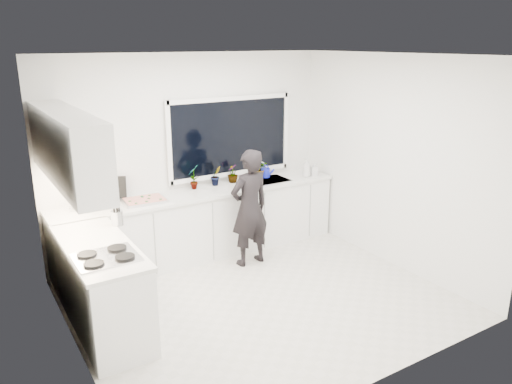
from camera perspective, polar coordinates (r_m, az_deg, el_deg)
floor at (r=5.85m, az=0.51°, el=-12.22°), size 4.00×3.50×0.02m
wall_back at (r=6.82m, az=-7.45°, el=4.18°), size 4.00×0.02×2.70m
wall_left at (r=4.61m, az=-21.04°, el=-3.07°), size 0.02×3.50×2.70m
wall_right at (r=6.59m, az=15.48°, el=3.25°), size 0.02×3.50×2.70m
ceiling at (r=5.11m, az=0.59°, el=15.49°), size 4.00×3.50×0.02m
window at (r=7.02m, az=-2.92°, el=6.33°), size 1.80×0.02×1.00m
base_cabinets_back at (r=6.81m, az=-6.06°, el=-3.78°), size 3.92×0.58×0.88m
base_cabinets_left at (r=5.35m, az=-17.16°, el=-10.55°), size 0.58×1.60×0.88m
countertop_back at (r=6.66m, az=-6.14°, el=-0.10°), size 3.94×0.62×0.04m
countertop_left at (r=5.16m, az=-17.61°, el=-6.00°), size 0.62×1.60×0.04m
upper_cabinets at (r=5.19m, az=-20.82°, el=4.84°), size 0.34×2.10×0.70m
sink at (r=7.17m, az=1.38°, el=0.99°), size 0.58×0.42×0.14m
faucet at (r=7.29m, az=0.52°, el=2.57°), size 0.03×0.03×0.22m
stovetop at (r=4.82m, az=-16.78°, el=-7.08°), size 0.56×0.48×0.03m
person at (r=6.43m, az=-0.74°, el=-1.83°), size 0.59×0.41×1.54m
pizza_tray at (r=6.34m, az=-12.61°, el=-0.97°), size 0.53×0.41×0.03m
pizza at (r=6.33m, az=-12.62°, el=-0.82°), size 0.48×0.36×0.01m
watering_can at (r=7.30m, az=1.07°, el=2.22°), size 0.15×0.15×0.13m
paper_towel_roll at (r=6.23m, az=-19.88°, el=-0.79°), size 0.13×0.13×0.26m
knife_block at (r=6.35m, az=-16.98°, el=-0.39°), size 0.15×0.12×0.22m
utensil_crock at (r=5.61m, az=-15.58°, el=-2.86°), size 0.17×0.17×0.16m
picture_frame_large at (r=6.42m, az=-17.63°, el=0.03°), size 0.22×0.03×0.28m
picture_frame_small at (r=6.47m, az=-15.70°, el=0.42°), size 0.24×0.12×0.30m
herb_plants at (r=7.03m, az=-2.34°, el=2.31°), size 1.28×0.35×0.34m
soap_bottles at (r=7.36m, az=6.08°, el=2.75°), size 0.27×0.13×0.28m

